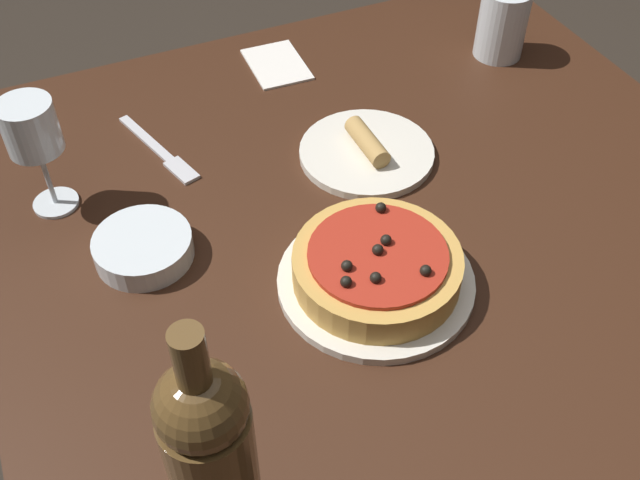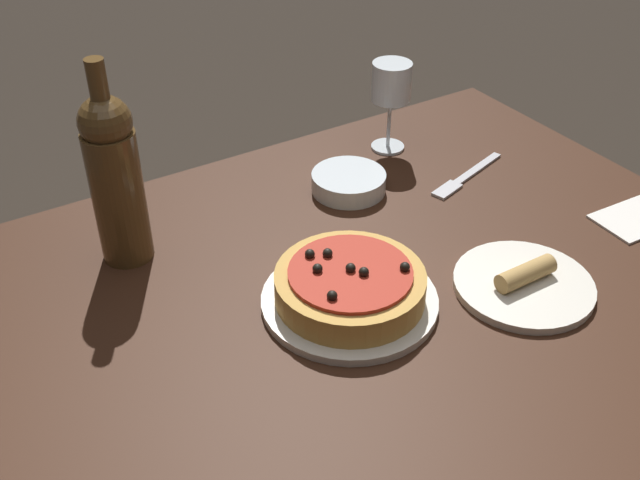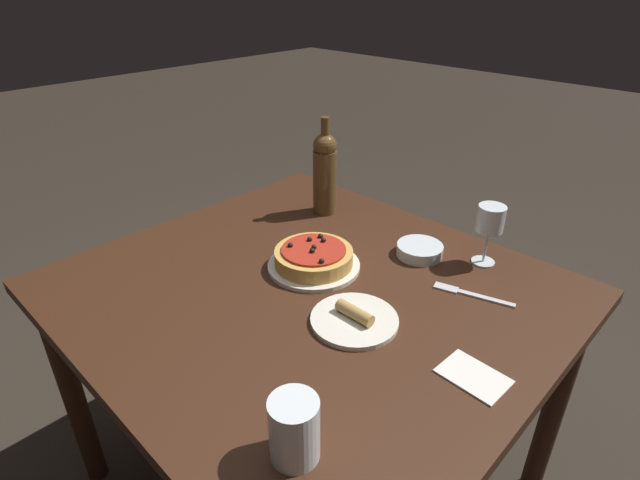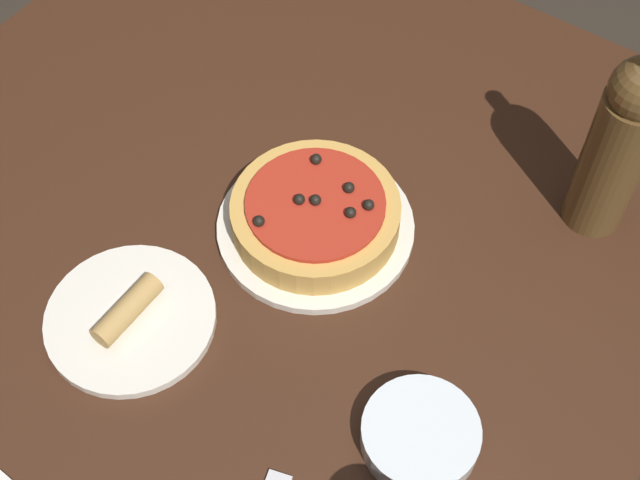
% 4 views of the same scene
% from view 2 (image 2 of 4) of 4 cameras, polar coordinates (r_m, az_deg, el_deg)
% --- Properties ---
extents(dining_table, '(1.16, 1.06, 0.76)m').
position_cam_2_polar(dining_table, '(1.09, 6.52, -9.62)').
color(dining_table, '#381E11').
rests_on(dining_table, ground_plane).
extents(dinner_plate, '(0.25, 0.25, 0.01)m').
position_cam_2_polar(dinner_plate, '(1.04, 2.26, -4.63)').
color(dinner_plate, silver).
rests_on(dinner_plate, dining_table).
extents(pizza, '(0.21, 0.21, 0.06)m').
position_cam_2_polar(pizza, '(1.02, 2.29, -3.41)').
color(pizza, gold).
rests_on(pizza, dinner_plate).
extents(wine_glass, '(0.07, 0.07, 0.17)m').
position_cam_2_polar(wine_glass, '(1.37, 5.45, 11.63)').
color(wine_glass, silver).
rests_on(wine_glass, dining_table).
extents(wine_bottle, '(0.08, 0.08, 0.31)m').
position_cam_2_polar(wine_bottle, '(1.10, -15.35, 4.71)').
color(wine_bottle, brown).
rests_on(wine_bottle, dining_table).
extents(side_bowl, '(0.13, 0.13, 0.03)m').
position_cam_2_polar(side_bowl, '(1.28, 2.19, 4.42)').
color(side_bowl, silver).
rests_on(side_bowl, dining_table).
extents(fork, '(0.19, 0.07, 0.00)m').
position_cam_2_polar(fork, '(1.34, 10.94, 4.68)').
color(fork, silver).
rests_on(fork, dining_table).
extents(side_plate, '(0.20, 0.20, 0.04)m').
position_cam_2_polar(side_plate, '(1.10, 15.26, -3.20)').
color(side_plate, silver).
rests_on(side_plate, dining_table).
extents(paper_napkin, '(0.13, 0.10, 0.00)m').
position_cam_2_polar(paper_napkin, '(1.31, 22.82, 1.55)').
color(paper_napkin, silver).
rests_on(paper_napkin, dining_table).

